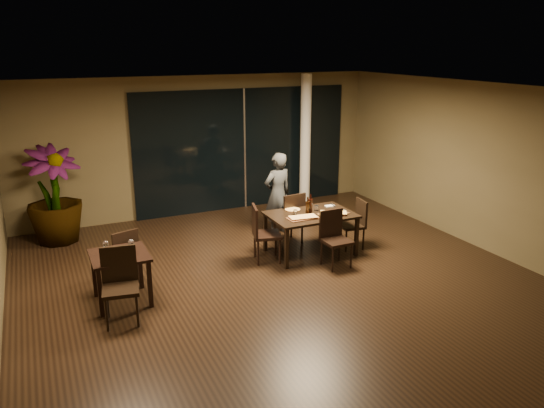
# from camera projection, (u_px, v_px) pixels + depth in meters

# --- Properties ---
(ground) EXTENTS (8.00, 8.00, 0.00)m
(ground) POSITION_uv_depth(u_px,v_px,m) (279.00, 280.00, 8.50)
(ground) COLOR black
(ground) RESTS_ON ground
(wall_back) EXTENTS (8.00, 0.10, 3.00)m
(wall_back) POSITION_uv_depth(u_px,v_px,m) (200.00, 145.00, 11.58)
(wall_back) COLOR brown
(wall_back) RESTS_ON ground
(wall_front) EXTENTS (8.00, 0.10, 3.00)m
(wall_front) POSITION_uv_depth(u_px,v_px,m) (482.00, 304.00, 4.54)
(wall_front) COLOR brown
(wall_front) RESTS_ON ground
(wall_right) EXTENTS (0.10, 8.00, 3.00)m
(wall_right) POSITION_uv_depth(u_px,v_px,m) (479.00, 165.00, 9.68)
(wall_right) COLOR brown
(wall_right) RESTS_ON ground
(ceiling) EXTENTS (8.00, 8.00, 0.04)m
(ceiling) POSITION_uv_depth(u_px,v_px,m) (280.00, 88.00, 7.62)
(ceiling) COLOR silver
(ceiling) RESTS_ON wall_back
(window_panel) EXTENTS (5.00, 0.06, 2.70)m
(window_panel) POSITION_uv_depth(u_px,v_px,m) (244.00, 149.00, 11.95)
(window_panel) COLOR black
(window_panel) RESTS_ON ground
(column) EXTENTS (0.24, 0.24, 3.00)m
(column) POSITION_uv_depth(u_px,v_px,m) (305.00, 140.00, 12.19)
(column) COLOR white
(column) RESTS_ON ground
(main_table) EXTENTS (1.50, 1.00, 0.75)m
(main_table) POSITION_uv_depth(u_px,v_px,m) (311.00, 218.00, 9.40)
(main_table) COLOR black
(main_table) RESTS_ON ground
(side_table) EXTENTS (0.80, 0.80, 0.75)m
(side_table) POSITION_uv_depth(u_px,v_px,m) (120.00, 262.00, 7.62)
(side_table) COLOR black
(side_table) RESTS_ON ground
(chair_main_far) EXTENTS (0.51, 0.51, 1.00)m
(chair_main_far) POSITION_uv_depth(u_px,v_px,m) (291.00, 216.00, 9.89)
(chair_main_far) COLOR black
(chair_main_far) RESTS_ON ground
(chair_main_near) EXTENTS (0.45, 0.45, 0.96)m
(chair_main_near) POSITION_uv_depth(u_px,v_px,m) (334.00, 235.00, 8.95)
(chair_main_near) COLOR black
(chair_main_near) RESTS_ON ground
(chair_main_left) EXTENTS (0.56, 0.56, 1.00)m
(chair_main_left) POSITION_uv_depth(u_px,v_px,m) (262.00, 231.00, 9.10)
(chair_main_left) COLOR black
(chair_main_left) RESTS_ON ground
(chair_main_right) EXTENTS (0.47, 0.47, 0.91)m
(chair_main_right) POSITION_uv_depth(u_px,v_px,m) (355.00, 221.00, 9.73)
(chair_main_right) COLOR black
(chair_main_right) RESTS_ON ground
(chair_side_far) EXTENTS (0.53, 0.53, 0.91)m
(chair_side_far) POSITION_uv_depth(u_px,v_px,m) (123.00, 254.00, 8.22)
(chair_side_far) COLOR black
(chair_side_far) RESTS_ON ground
(chair_side_near) EXTENTS (0.54, 0.54, 1.03)m
(chair_side_near) POSITION_uv_depth(u_px,v_px,m) (120.00, 281.00, 7.15)
(chair_side_near) COLOR black
(chair_side_near) RESTS_ON ground
(diner) EXTENTS (0.61, 0.46, 1.64)m
(diner) POSITION_uv_depth(u_px,v_px,m) (278.00, 194.00, 10.35)
(diner) COLOR #2B2E30
(diner) RESTS_ON ground
(potted_plant) EXTENTS (1.33, 1.33, 1.84)m
(potted_plant) POSITION_uv_depth(u_px,v_px,m) (54.00, 195.00, 9.90)
(potted_plant) COLOR #204517
(potted_plant) RESTS_ON ground
(pizza_board_left) EXTENTS (0.55, 0.28, 0.01)m
(pizza_board_left) POSITION_uv_depth(u_px,v_px,m) (303.00, 218.00, 9.11)
(pizza_board_left) COLOR #4E2B19
(pizza_board_left) RESTS_ON main_table
(pizza_board_right) EXTENTS (0.56, 0.32, 0.01)m
(pizza_board_right) POSITION_uv_depth(u_px,v_px,m) (333.00, 214.00, 9.35)
(pizza_board_right) COLOR #4C3018
(pizza_board_right) RESTS_ON main_table
(oblong_pizza_left) EXTENTS (0.48, 0.26, 0.02)m
(oblong_pizza_left) POSITION_uv_depth(u_px,v_px,m) (303.00, 217.00, 9.11)
(oblong_pizza_left) COLOR maroon
(oblong_pizza_left) RESTS_ON pizza_board_left
(oblong_pizza_right) EXTENTS (0.49, 0.38, 0.02)m
(oblong_pizza_right) POSITION_uv_depth(u_px,v_px,m) (333.00, 213.00, 9.34)
(oblong_pizza_right) COLOR maroon
(oblong_pizza_right) RESTS_ON pizza_board_right
(round_pizza) EXTENTS (0.27, 0.27, 0.01)m
(round_pizza) POSITION_uv_depth(u_px,v_px,m) (293.00, 210.00, 9.57)
(round_pizza) COLOR red
(round_pizza) RESTS_ON main_table
(bottle_a) EXTENTS (0.07, 0.07, 0.31)m
(bottle_a) POSITION_uv_depth(u_px,v_px,m) (308.00, 205.00, 9.33)
(bottle_a) COLOR black
(bottle_a) RESTS_ON main_table
(bottle_b) EXTENTS (0.05, 0.05, 0.25)m
(bottle_b) POSITION_uv_depth(u_px,v_px,m) (310.00, 206.00, 9.39)
(bottle_b) COLOR black
(bottle_b) RESTS_ON main_table
(bottle_c) EXTENTS (0.07, 0.07, 0.33)m
(bottle_c) POSITION_uv_depth(u_px,v_px,m) (310.00, 203.00, 9.41)
(bottle_c) COLOR black
(bottle_c) RESTS_ON main_table
(tumbler_left) EXTENTS (0.07, 0.07, 0.08)m
(tumbler_left) POSITION_uv_depth(u_px,v_px,m) (295.00, 212.00, 9.33)
(tumbler_left) COLOR white
(tumbler_left) RESTS_ON main_table
(tumbler_right) EXTENTS (0.08, 0.08, 0.09)m
(tumbler_right) POSITION_uv_depth(u_px,v_px,m) (316.00, 208.00, 9.54)
(tumbler_right) COLOR white
(tumbler_right) RESTS_ON main_table
(napkin_near) EXTENTS (0.19, 0.13, 0.01)m
(napkin_near) POSITION_uv_depth(u_px,v_px,m) (341.00, 211.00, 9.49)
(napkin_near) COLOR white
(napkin_near) RESTS_ON main_table
(napkin_far) EXTENTS (0.19, 0.11, 0.01)m
(napkin_far) POSITION_uv_depth(u_px,v_px,m) (330.00, 206.00, 9.80)
(napkin_far) COLOR silver
(napkin_far) RESTS_ON main_table
(wine_glass_a) EXTENTS (0.08, 0.08, 0.18)m
(wine_glass_a) POSITION_uv_depth(u_px,v_px,m) (106.00, 248.00, 7.58)
(wine_glass_a) COLOR white
(wine_glass_a) RESTS_ON side_table
(wine_glass_b) EXTENTS (0.09, 0.09, 0.20)m
(wine_glass_b) POSITION_uv_depth(u_px,v_px,m) (131.00, 247.00, 7.58)
(wine_glass_b) COLOR white
(wine_glass_b) RESTS_ON side_table
(side_napkin) EXTENTS (0.19, 0.13, 0.01)m
(side_napkin) POSITION_uv_depth(u_px,v_px,m) (128.00, 257.00, 7.45)
(side_napkin) COLOR silver
(side_napkin) RESTS_ON side_table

